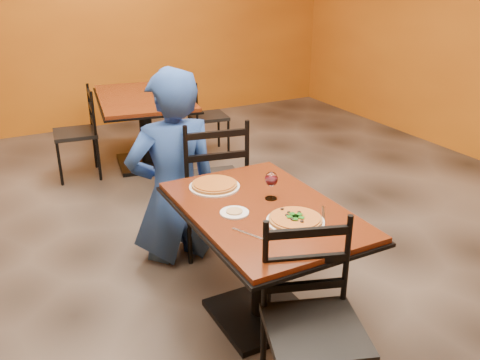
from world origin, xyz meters
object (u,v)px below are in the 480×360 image
side_plate (234,213)px  table_main (262,238)px  chair_second_right (208,117)px  wine_glass (271,184)px  chair_second_left (75,134)px  plate_far (215,187)px  pizza_far (214,184)px  chair_main_far (211,183)px  pizza_main (295,219)px  plate_main (295,221)px  chair_main_near (315,333)px  diner (173,166)px  table_second (145,114)px

side_plate → table_main: bearing=-2.5°
chair_second_right → wine_glass: bearing=170.4°
chair_second_left → chair_second_right: size_ratio=1.05×
plate_far → wine_glass: bearing=-53.5°
chair_second_left → pizza_far: (0.38, -2.45, 0.32)m
chair_main_far → chair_second_left: (-0.61, 1.89, -0.07)m
pizza_main → side_plate: size_ratio=1.77×
plate_main → wine_glass: bearing=83.0°
side_plate → chair_main_near: bearing=-88.5°
chair_main_far → wine_glass: size_ratio=5.78×
table_main → chair_second_left: chair_second_left is taller
chair_main_far → pizza_main: bearing=99.1°
chair_second_right → plate_far: 2.69m
diner → side_plate: size_ratio=8.74×
table_main → diner: size_ratio=0.88×
chair_second_right → wine_glass: wine_glass is taller
chair_main_far → diner: (-0.28, 0.02, 0.18)m
pizza_main → plate_far: 0.64m
chair_second_left → chair_second_right: 1.45m
side_plate → plate_far: bearing=81.6°
pizza_far → table_main: bearing=-72.2°
table_second → chair_second_left: chair_second_left is taller
table_main → plate_main: plate_main is taller
plate_main → pizza_main: size_ratio=1.09×
table_second → side_plate: (-0.40, -2.82, 0.19)m
table_main → pizza_far: (-0.12, 0.38, 0.21)m
pizza_far → side_plate: bearing=-98.4°
pizza_main → pizza_far: size_ratio=1.01×
table_second → pizza_far: 2.48m
table_main → table_second: same height
diner → pizza_main: size_ratio=4.93×
wine_glass → side_plate: bearing=-165.4°
pizza_main → diner: bearing=101.3°
diner → plate_far: (0.05, -0.58, 0.06)m
chair_second_left → plate_main: size_ratio=2.91×
chair_main_near → plate_far: bearing=107.6°
chair_second_right → plate_far: (-1.07, -2.45, 0.33)m
pizza_far → table_second: bearing=82.0°
table_main → chair_second_right: bearing=71.4°
diner → pizza_main: (0.24, -1.19, 0.07)m
plate_far → pizza_far: bearing=-153.4°
chair_main_near → chair_main_far: (0.26, 1.68, 0.04)m
wine_glass → table_main: bearing=-141.5°
table_main → chair_second_right: 2.99m
wine_glass → plate_main: bearing=-97.0°
chair_main_far → pizza_main: 1.20m
plate_far → chair_second_right: bearing=66.4°
plate_far → pizza_main: bearing=-73.4°
diner → plate_far: 0.58m
chair_main_near → chair_main_far: 1.70m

